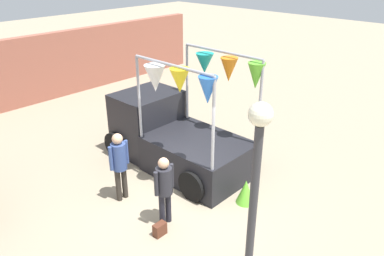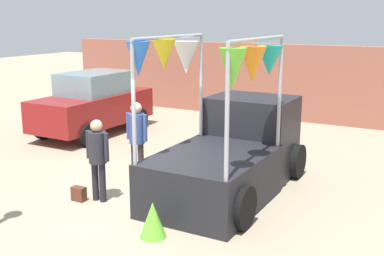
% 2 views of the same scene
% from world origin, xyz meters
% --- Properties ---
extents(ground_plane, '(60.00, 60.00, 0.00)m').
position_xyz_m(ground_plane, '(0.00, 0.00, 0.00)').
color(ground_plane, gray).
extents(vendor_truck, '(2.36, 4.07, 3.18)m').
position_xyz_m(vendor_truck, '(1.27, 1.48, 0.89)').
color(vendor_truck, black).
rests_on(vendor_truck, ground).
extents(person_customer, '(0.53, 0.34, 1.62)m').
position_xyz_m(person_customer, '(-0.73, -0.39, 0.97)').
color(person_customer, black).
rests_on(person_customer, ground).
extents(person_vendor, '(0.53, 0.34, 1.73)m').
position_xyz_m(person_vendor, '(-0.82, 1.03, 1.05)').
color(person_vendor, '#2D2823').
rests_on(person_vendor, ground).
extents(handbag, '(0.28, 0.16, 0.28)m').
position_xyz_m(handbag, '(-1.08, -0.59, 0.14)').
color(handbag, '#592D1E').
rests_on(handbag, ground).
extents(street_lamp, '(0.32, 0.32, 3.72)m').
position_xyz_m(street_lamp, '(-1.45, -3.03, 2.44)').
color(street_lamp, '#333338').
rests_on(street_lamp, ground).
extents(brick_boundary_wall, '(18.00, 0.36, 2.60)m').
position_xyz_m(brick_boundary_wall, '(0.00, 8.79, 1.30)').
color(brick_boundary_wall, '#9E5947').
rests_on(brick_boundary_wall, ground).
extents(folded_kite_bundle_lime, '(0.47, 0.47, 0.60)m').
position_xyz_m(folded_kite_bundle_lime, '(1.07, -1.22, 0.30)').
color(folded_kite_bundle_lime, '#66CC33').
rests_on(folded_kite_bundle_lime, ground).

